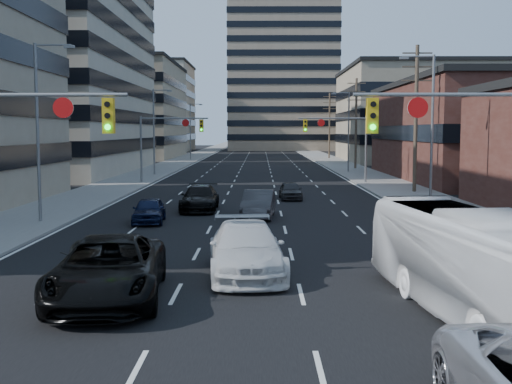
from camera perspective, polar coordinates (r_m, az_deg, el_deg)
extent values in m
plane|color=black|center=(12.93, -2.52, -15.78)|extent=(400.00, 400.00, 0.00)
cube|color=black|center=(142.11, 0.14, 3.56)|extent=(18.00, 300.00, 0.02)
cube|color=slate|center=(142.63, -4.49, 3.58)|extent=(5.00, 300.00, 0.15)
cube|color=slate|center=(142.53, 4.78, 3.58)|extent=(5.00, 300.00, 0.15)
cube|color=#ADA089|center=(77.71, -20.91, 11.98)|extent=(26.00, 34.00, 28.00)
cube|color=gray|center=(114.76, -12.09, 6.99)|extent=(20.00, 30.00, 16.00)
cube|color=#472119|center=(66.29, 21.12, 4.93)|extent=(20.00, 30.00, 9.00)
cube|color=gray|center=(102.99, 14.18, 6.57)|extent=(22.00, 28.00, 14.00)
cube|color=gray|center=(163.94, 2.34, 13.97)|extent=(26.00, 26.00, 58.00)
cube|color=#ADA089|center=(154.80, -10.35, 7.33)|extent=(24.00, 24.00, 20.00)
cube|color=gray|center=(145.46, 12.92, 5.83)|extent=(22.00, 22.00, 12.00)
cylinder|color=slate|center=(21.38, -20.01, 8.12)|extent=(6.50, 0.12, 0.12)
cube|color=gold|center=(20.59, -12.97, 6.62)|extent=(0.35, 0.28, 1.10)
cylinder|color=black|center=(20.45, -13.10, 7.60)|extent=(0.18, 0.06, 0.18)
cylinder|color=black|center=(20.44, -13.08, 6.62)|extent=(0.18, 0.06, 0.18)
cylinder|color=#0CE526|center=(20.43, -13.06, 5.64)|extent=(0.18, 0.06, 0.18)
cylinder|color=white|center=(20.94, -16.77, 7.19)|extent=(0.64, 0.06, 0.64)
cylinder|color=slate|center=(20.98, 17.54, 8.26)|extent=(6.50, 0.12, 0.12)
cube|color=gold|center=(20.34, 10.29, 6.68)|extent=(0.35, 0.28, 1.10)
cylinder|color=black|center=(20.19, 10.38, 7.69)|extent=(0.18, 0.06, 0.18)
cylinder|color=black|center=(20.18, 10.37, 6.69)|extent=(0.18, 0.06, 0.18)
cylinder|color=#0CE526|center=(20.18, 10.35, 5.70)|extent=(0.18, 0.06, 0.18)
cylinder|color=white|center=(20.60, 14.18, 7.29)|extent=(0.64, 0.06, 0.64)
cylinder|color=slate|center=(58.04, -10.18, 3.70)|extent=(0.18, 0.18, 6.00)
cylinder|color=slate|center=(57.55, -7.27, 6.52)|extent=(6.00, 0.12, 0.12)
cube|color=gold|center=(57.28, -4.87, 5.90)|extent=(0.35, 0.28, 1.10)
cylinder|color=black|center=(57.12, -4.89, 6.25)|extent=(0.18, 0.06, 0.18)
cylinder|color=black|center=(57.12, -4.88, 5.90)|extent=(0.18, 0.06, 0.18)
cylinder|color=#0CE526|center=(57.12, -4.88, 5.55)|extent=(0.18, 0.06, 0.18)
cylinder|color=white|center=(57.39, -6.27, 6.13)|extent=(0.64, 0.06, 0.64)
cylinder|color=slate|center=(57.82, 9.74, 3.70)|extent=(0.18, 0.18, 6.00)
cylinder|color=slate|center=(57.40, 6.81, 6.53)|extent=(6.00, 0.12, 0.12)
cube|color=gold|center=(57.18, 4.40, 5.90)|extent=(0.35, 0.28, 1.10)
cylinder|color=black|center=(57.02, 4.41, 6.26)|extent=(0.18, 0.06, 0.18)
cylinder|color=black|center=(57.02, 4.41, 5.90)|extent=(0.18, 0.06, 0.18)
cylinder|color=#0CE526|center=(57.01, 4.41, 5.55)|extent=(0.18, 0.06, 0.18)
cylinder|color=white|center=(57.26, 5.81, 6.14)|extent=(0.64, 0.06, 0.64)
cylinder|color=#4C3D2D|center=(49.42, 14.02, 6.24)|extent=(0.28, 0.28, 11.00)
cube|color=#4C3D2D|center=(49.74, 14.15, 11.89)|extent=(2.20, 0.10, 0.10)
cube|color=#4C3D2D|center=(49.63, 14.13, 10.74)|extent=(2.20, 0.10, 0.10)
cube|color=#4C3D2D|center=(49.55, 14.10, 9.59)|extent=(2.20, 0.10, 0.10)
cylinder|color=#4C3D2D|center=(78.89, 8.88, 5.98)|extent=(0.28, 0.28, 11.00)
cube|color=#4C3D2D|center=(79.10, 8.93, 9.53)|extent=(2.20, 0.10, 0.10)
cube|color=#4C3D2D|center=(79.03, 8.92, 8.81)|extent=(2.20, 0.10, 0.10)
cube|color=#4C3D2D|center=(78.98, 8.91, 8.08)|extent=(2.20, 0.10, 0.10)
cylinder|color=#4C3D2D|center=(108.66, 6.54, 5.84)|extent=(0.28, 0.28, 11.00)
cube|color=#4C3D2D|center=(108.80, 6.57, 8.43)|extent=(2.20, 0.10, 0.10)
cube|color=#4C3D2D|center=(108.76, 6.56, 7.90)|extent=(2.20, 0.10, 0.10)
cube|color=#4C3D2D|center=(108.72, 6.56, 7.37)|extent=(2.20, 0.10, 0.10)
cylinder|color=slate|center=(33.91, -18.83, 4.85)|extent=(0.16, 0.16, 9.00)
cylinder|color=slate|center=(33.89, -17.60, 12.35)|extent=(1.80, 0.10, 0.10)
cube|color=slate|center=(33.65, -16.27, 12.30)|extent=(0.50, 0.22, 0.14)
cylinder|color=slate|center=(67.95, -9.07, 5.23)|extent=(0.16, 0.16, 9.00)
cylinder|color=slate|center=(67.94, -8.37, 8.95)|extent=(1.80, 0.10, 0.10)
cube|color=slate|center=(67.82, -7.69, 8.90)|extent=(0.50, 0.22, 0.14)
cylinder|color=slate|center=(102.64, -5.86, 5.32)|extent=(0.16, 0.16, 9.00)
cylinder|color=slate|center=(102.63, -5.38, 7.78)|extent=(1.80, 0.10, 0.10)
cube|color=slate|center=(102.55, -4.93, 7.74)|extent=(0.50, 0.22, 0.14)
cylinder|color=slate|center=(38.33, 15.38, 4.98)|extent=(0.16, 0.16, 9.00)
cylinder|color=slate|center=(38.34, 14.22, 11.60)|extent=(1.80, 0.10, 0.10)
cube|color=slate|center=(38.15, 13.03, 11.54)|extent=(0.50, 0.22, 0.14)
cylinder|color=slate|center=(72.71, 8.23, 5.25)|extent=(0.16, 0.16, 9.00)
cylinder|color=slate|center=(72.71, 7.57, 8.73)|extent=(1.80, 0.10, 0.10)
cube|color=slate|center=(72.62, 6.93, 8.68)|extent=(0.50, 0.22, 0.14)
imported|color=black|center=(18.27, -12.99, -6.73)|extent=(3.48, 6.52, 1.74)
imported|color=silver|center=(20.94, -0.87, -5.11)|extent=(2.81, 5.98, 1.69)
imported|color=white|center=(17.06, 18.84, -6.02)|extent=(3.48, 10.07, 2.75)
imported|color=black|center=(33.12, -9.49, -1.61)|extent=(1.83, 3.93, 1.30)
imported|color=#363638|center=(34.51, 0.22, -1.09)|extent=(1.94, 4.67, 1.50)
imported|color=black|center=(37.73, -5.02, -0.57)|extent=(2.09, 5.11, 1.48)
imported|color=#2D2D2F|center=(43.91, 3.08, 0.13)|extent=(1.59, 3.67, 1.23)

